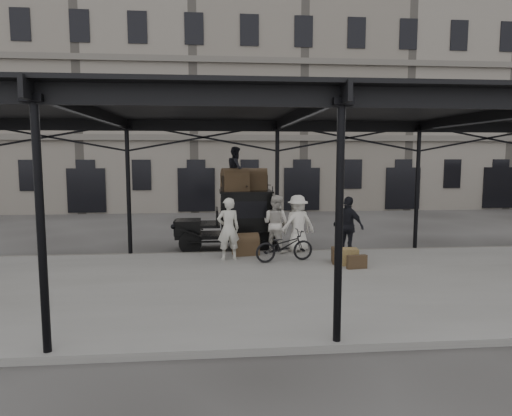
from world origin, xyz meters
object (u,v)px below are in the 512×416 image
(porter_left, at_px, (228,229))
(steamer_trunk_platform, at_px, (246,246))
(taxi, at_px, (237,217))
(bicycle, at_px, (284,246))
(steamer_trunk_roof_near, at_px, (235,181))
(porter_official, at_px, (348,226))

(porter_left, xyz_separation_m, steamer_trunk_platform, (0.60, 0.64, -0.68))
(taxi, height_order, bicycle, taxi)
(steamer_trunk_roof_near, xyz_separation_m, steamer_trunk_platform, (0.28, -1.39, -2.06))
(porter_left, relative_size, steamer_trunk_platform, 2.36)
(porter_left, distance_m, steamer_trunk_roof_near, 2.47)
(porter_official, bearing_deg, steamer_trunk_roof_near, 25.40)
(taxi, relative_size, porter_left, 1.84)
(taxi, relative_size, steamer_trunk_roof_near, 3.91)
(porter_official, distance_m, steamer_trunk_roof_near, 4.30)
(bicycle, bearing_deg, taxi, 14.30)
(bicycle, bearing_deg, steamer_trunk_roof_near, 18.02)
(bicycle, xyz_separation_m, steamer_trunk_roof_near, (-1.42, 2.44, 1.88))
(taxi, distance_m, steamer_trunk_roof_near, 1.34)
(porter_official, bearing_deg, porter_left, 55.00)
(porter_left, height_order, steamer_trunk_platform, porter_left)
(steamer_trunk_roof_near, bearing_deg, porter_left, -112.48)
(taxi, bearing_deg, porter_left, -99.81)
(porter_official, bearing_deg, bicycle, 67.59)
(bicycle, xyz_separation_m, steamer_trunk_platform, (-1.14, 1.05, -0.19))
(bicycle, distance_m, steamer_trunk_platform, 1.56)
(taxi, height_order, steamer_trunk_roof_near, steamer_trunk_roof_near)
(porter_left, bearing_deg, steamer_trunk_roof_near, -108.76)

